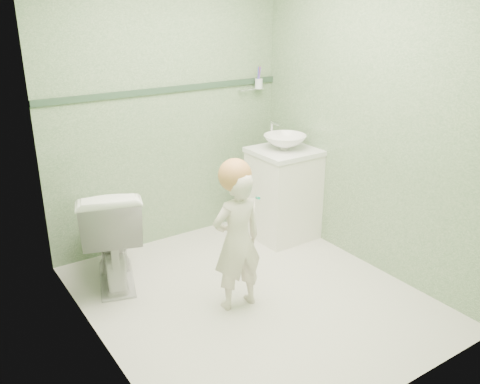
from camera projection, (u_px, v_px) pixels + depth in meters
ground at (251, 296)px, 3.80m from camera, size 2.50×2.50×0.00m
room_shell at (253, 139)px, 3.38m from camera, size 2.50×2.54×2.40m
trim_stripe at (167, 90)px, 4.29m from camera, size 2.20×0.02×0.05m
vanity at (283, 195)px, 4.64m from camera, size 0.52×0.50×0.80m
counter at (285, 151)px, 4.50m from camera, size 0.54×0.52×0.04m
basin at (285, 142)px, 4.47m from camera, size 0.37×0.37×0.13m
faucet at (272, 129)px, 4.58m from camera, size 0.03×0.13×0.18m
cup_holder at (258, 84)px, 4.72m from camera, size 0.26×0.07×0.21m
toilet at (111, 233)px, 3.90m from camera, size 0.67×0.88×0.80m
toddler at (237, 241)px, 3.53m from camera, size 0.38×0.27×1.01m
hair_cap at (235, 175)px, 3.38m from camera, size 0.22×0.22×0.22m
teal_toothbrush at (256, 197)px, 3.34m from camera, size 0.11×0.13×0.08m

